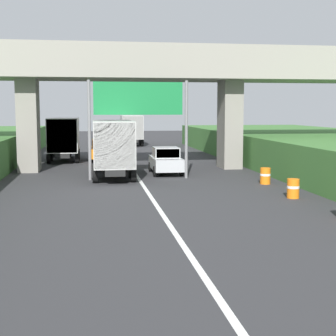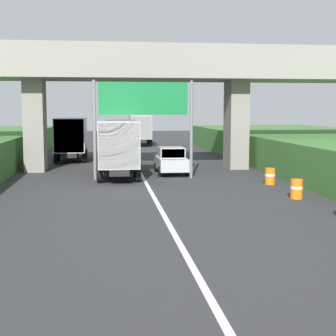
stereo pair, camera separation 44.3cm
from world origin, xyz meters
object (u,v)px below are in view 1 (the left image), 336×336
(truck_green, at_px, (112,145))
(car_orange, at_px, (102,150))
(truck_black, at_px, (131,128))
(construction_barrel_4, at_px, (293,188))
(construction_barrel_5, at_px, (265,176))
(overhead_highway_sign, at_px, (138,106))
(car_silver, at_px, (166,160))
(truck_white, at_px, (64,136))

(truck_green, height_order, car_orange, truck_green)
(truck_green, height_order, truck_black, same)
(car_orange, relative_size, construction_barrel_4, 4.56)
(truck_green, bearing_deg, construction_barrel_4, -46.90)
(construction_barrel_4, height_order, construction_barrel_5, same)
(truck_green, relative_size, truck_black, 1.00)
(overhead_highway_sign, height_order, car_orange, overhead_highway_sign)
(car_silver, distance_m, car_orange, 9.65)
(construction_barrel_4, bearing_deg, overhead_highway_sign, 130.90)
(truck_green, xyz_separation_m, construction_barrel_5, (8.22, -4.08, -1.47))
(truck_black, bearing_deg, overhead_highway_sign, -93.39)
(car_silver, xyz_separation_m, car_orange, (-3.86, 8.85, 0.00))
(truck_black, height_order, car_orange, truck_black)
(construction_barrel_4, bearing_deg, truck_black, 97.54)
(truck_black, xyz_separation_m, car_silver, (0.21, -26.57, -1.08))
(overhead_highway_sign, relative_size, truck_green, 0.81)
(truck_black, xyz_separation_m, truck_white, (-6.64, -16.80, 0.00))
(overhead_highway_sign, distance_m, car_orange, 11.70)
(overhead_highway_sign, bearing_deg, truck_green, 145.20)
(overhead_highway_sign, xyz_separation_m, truck_green, (-1.50, 1.04, -2.38))
(car_orange, bearing_deg, car_silver, -66.44)
(truck_green, height_order, construction_barrel_5, truck_green)
(overhead_highway_sign, relative_size, truck_black, 0.81)
(construction_barrel_5, bearing_deg, truck_white, 127.93)
(car_silver, height_order, construction_barrel_5, car_silver)
(car_silver, distance_m, construction_barrel_5, 7.10)
(construction_barrel_5, bearing_deg, construction_barrel_4, -92.93)
(truck_black, distance_m, construction_barrel_5, 32.20)
(overhead_highway_sign, distance_m, truck_green, 3.00)
(construction_barrel_4, bearing_deg, construction_barrel_5, 87.07)
(truck_white, relative_size, construction_barrel_4, 8.11)
(truck_white, bearing_deg, car_orange, -17.06)
(truck_black, height_order, construction_barrel_4, truck_black)
(overhead_highway_sign, bearing_deg, truck_black, 86.61)
(truck_green, xyz_separation_m, truck_white, (-3.45, 10.89, 0.00))
(car_orange, distance_m, construction_barrel_5, 16.51)
(truck_black, bearing_deg, construction_barrel_4, -82.46)
(truck_green, relative_size, car_orange, 1.78)
(truck_black, relative_size, car_silver, 1.78)
(truck_green, relative_size, construction_barrel_5, 8.11)
(car_silver, relative_size, construction_barrel_5, 4.56)
(construction_barrel_5, bearing_deg, truck_black, 98.99)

